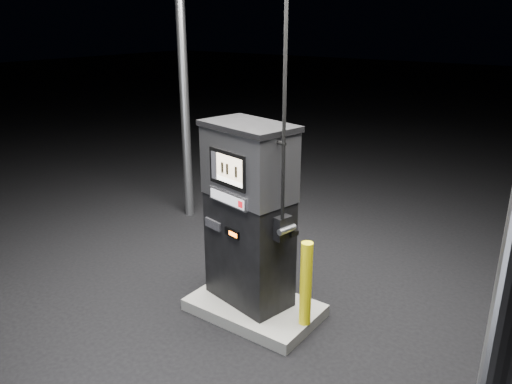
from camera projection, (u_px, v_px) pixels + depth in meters
The scene contains 5 objects.
ground at pixel (254, 313), 6.34m from camera, with size 80.00×80.00×0.00m, color black.
pump_island at pixel (254, 307), 6.32m from camera, with size 1.60×1.00×0.15m, color gray.
fuel_dispenser at pixel (249, 213), 6.01m from camera, with size 1.31×0.89×4.70m.
bollard_left at pixel (215, 256), 6.42m from camera, with size 0.13×0.13×1.00m, color #FFED0E.
bollard_right at pixel (306, 284), 5.70m from camera, with size 0.14×0.14×1.03m, color #FFED0E.
Camera 1 is at (3.24, -4.42, 3.54)m, focal length 35.00 mm.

